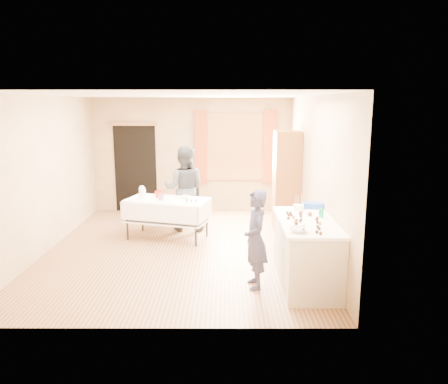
{
  "coord_description": "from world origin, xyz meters",
  "views": [
    {
      "loc": [
        0.76,
        -7.23,
        2.47
      ],
      "look_at": [
        0.75,
        0.0,
        1.0
      ],
      "focal_mm": 35.0,
      "sensor_mm": 36.0,
      "label": 1
    }
  ],
  "objects_px": {
    "counter": "(306,252)",
    "girl": "(256,239)",
    "chair": "(186,207)",
    "party_table": "(167,215)",
    "cabinet": "(287,180)",
    "woman": "(184,189)"
  },
  "relations": [
    {
      "from": "chair",
      "to": "girl",
      "type": "height_order",
      "value": "girl"
    },
    {
      "from": "cabinet",
      "to": "counter",
      "type": "bearing_deg",
      "value": -92.05
    },
    {
      "from": "cabinet",
      "to": "girl",
      "type": "distance_m",
      "value": 3.04
    },
    {
      "from": "party_table",
      "to": "chair",
      "type": "bearing_deg",
      "value": 93.3
    },
    {
      "from": "party_table",
      "to": "chair",
      "type": "xyz_separation_m",
      "value": [
        0.25,
        1.09,
        -0.11
      ]
    },
    {
      "from": "woman",
      "to": "cabinet",
      "type": "bearing_deg",
      "value": -171.47
    },
    {
      "from": "cabinet",
      "to": "party_table",
      "type": "bearing_deg",
      "value": -162.2
    },
    {
      "from": "chair",
      "to": "girl",
      "type": "xyz_separation_m",
      "value": [
        1.23,
        -3.28,
        0.34
      ]
    },
    {
      "from": "counter",
      "to": "chair",
      "type": "distance_m",
      "value": 3.71
    },
    {
      "from": "party_table",
      "to": "chair",
      "type": "relative_size",
      "value": 1.48
    },
    {
      "from": "cabinet",
      "to": "counter",
      "type": "xyz_separation_m",
      "value": [
        -0.1,
        -2.8,
        -0.52
      ]
    },
    {
      "from": "counter",
      "to": "girl",
      "type": "distance_m",
      "value": 0.76
    },
    {
      "from": "counter",
      "to": "party_table",
      "type": "xyz_separation_m",
      "value": [
        -2.19,
        2.06,
        -0.01
      ]
    },
    {
      "from": "chair",
      "to": "girl",
      "type": "relative_size",
      "value": 0.82
    },
    {
      "from": "cabinet",
      "to": "girl",
      "type": "height_order",
      "value": "cabinet"
    },
    {
      "from": "cabinet",
      "to": "girl",
      "type": "relative_size",
      "value": 1.44
    },
    {
      "from": "counter",
      "to": "chair",
      "type": "relative_size",
      "value": 1.46
    },
    {
      "from": "cabinet",
      "to": "chair",
      "type": "height_order",
      "value": "cabinet"
    },
    {
      "from": "cabinet",
      "to": "chair",
      "type": "bearing_deg",
      "value": 170.04
    },
    {
      "from": "counter",
      "to": "chair",
      "type": "bearing_deg",
      "value": 121.57
    },
    {
      "from": "girl",
      "to": "woman",
      "type": "xyz_separation_m",
      "value": [
        -1.21,
        2.77,
        0.16
      ]
    },
    {
      "from": "cabinet",
      "to": "party_table",
      "type": "relative_size",
      "value": 1.18
    }
  ]
}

